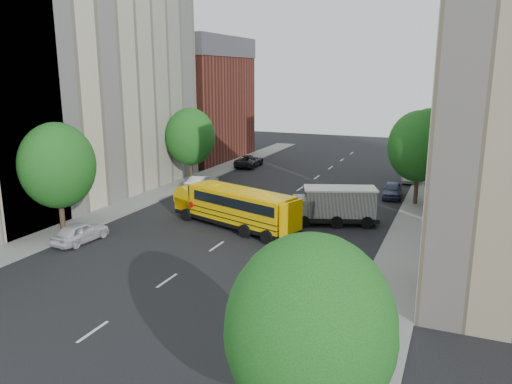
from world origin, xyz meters
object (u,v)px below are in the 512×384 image
Objects in this scene: parked_car_1 at (202,182)px; parked_car_2 at (249,161)px; street_tree_5 at (429,135)px; safari_truck at (334,205)px; parked_car_5 at (410,175)px; parked_car_0 at (81,232)px; street_tree_3 at (310,331)px; street_tree_4 at (419,146)px; street_tree_2 at (190,137)px; street_tree_1 at (57,166)px; school_bus at (233,205)px; parked_car_4 at (392,190)px.

parked_car_2 is at bearing -84.31° from parked_car_1.
street_tree_5 is 1.08× the size of safari_truck.
parked_car_2 is 1.18× the size of parked_car_5.
safari_truck is at bearing -139.83° from parked_car_0.
street_tree_4 is (0.00, 32.00, 0.62)m from street_tree_3.
street_tree_2 is 22.00m from street_tree_4.
street_tree_4 is 27.61m from parked_car_0.
parked_car_0 is 33.72m from parked_car_5.
street_tree_2 is (0.00, 18.00, -0.12)m from street_tree_1.
parked_car_1 is at bearing -174.71° from street_tree_4.
street_tree_5 reaches higher than parked_car_1.
street_tree_1 reaches higher than safari_truck.
school_bus is at bearing -119.68° from parked_car_5.
street_tree_4 is 10.34m from safari_truck.
street_tree_2 is 11.83m from parked_car_2.
parked_car_0 is 27.14m from parked_car_4.
parked_car_5 is at bearing 24.81° from street_tree_2.
street_tree_2 is 19.06m from safari_truck.
street_tree_2 reaches higher than parked_car_1.
street_tree_1 is 26.08m from street_tree_3.
safari_truck reaches higher than parked_car_0.
street_tree_5 is at bearing 53.75° from street_tree_1.
street_tree_5 is 36.78m from parked_car_0.
street_tree_4 is 1.08× the size of street_tree_5.
street_tree_3 is at bearing -32.47° from street_tree_1.
parked_car_4 is at bearing 73.78° from school_bus.
street_tree_4 is 23.48m from parked_car_2.
school_bus is 1.55× the size of safari_truck.
parked_car_1 is at bearing -151.93° from parked_car_5.
street_tree_1 is 1.11× the size of street_tree_3.
parked_car_1 is 12.81m from parked_car_2.
parked_car_0 is (2.20, -18.74, -4.13)m from street_tree_2.
school_bus is 16.70m from parked_car_4.
street_tree_3 reaches higher than parked_car_5.
school_bus is at bearing -116.43° from street_tree_5.
street_tree_4 is 10.57m from parked_car_5.
safari_truck is 1.72× the size of parked_car_4.
safari_truck is at bearing -121.97° from street_tree_4.
parked_car_2 is (-8.50, 22.68, -0.96)m from school_bus.
parked_car_1 is at bearing 136.54° from safari_truck.
parked_car_0 is 0.94× the size of parked_car_5.
street_tree_3 is 47.66m from parked_car_2.
parked_car_0 is (-14.67, -10.51, -0.79)m from safari_truck.
street_tree_5 is at bearing -141.59° from parked_car_1.
street_tree_2 is at bearing 134.10° from safari_truck.
street_tree_5 is 4.90m from parked_car_5.
street_tree_1 reaches higher than street_tree_3.
street_tree_5 is 26.66m from school_bus.
parked_car_2 is (-20.29, -1.04, -3.99)m from street_tree_5.
street_tree_3 is at bearing -90.00° from street_tree_5.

